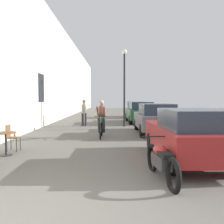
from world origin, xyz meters
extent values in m
plane|color=#5B5954|center=(0.00, 0.00, 0.00)|extent=(88.00, 88.00, 0.00)
cube|color=#B7AD99|center=(-3.45, 14.00, 4.03)|extent=(0.50, 68.00, 8.05)
cube|color=black|center=(-3.18, 11.98, 2.43)|extent=(0.04, 1.10, 1.70)
cylinder|color=black|center=(-2.17, 4.33, 0.01)|extent=(0.40, 0.40, 0.02)
cylinder|color=black|center=(-2.17, 4.33, 0.36)|extent=(0.05, 0.05, 0.67)
cylinder|color=brown|center=(-2.17, 4.33, 0.71)|extent=(0.64, 0.64, 0.02)
cylinder|color=black|center=(-2.01, 5.11, 0.23)|extent=(0.02, 0.02, 0.45)
cylinder|color=black|center=(-2.02, 4.79, 0.23)|extent=(0.02, 0.02, 0.45)
cylinder|color=black|center=(-2.33, 5.12, 0.23)|extent=(0.02, 0.02, 0.45)
cylinder|color=black|center=(-2.34, 4.80, 0.23)|extent=(0.02, 0.02, 0.45)
cube|color=brown|center=(-2.17, 4.95, 0.46)|extent=(0.39, 0.39, 0.02)
cube|color=brown|center=(-2.35, 4.96, 0.68)|extent=(0.03, 0.34, 0.42)
torus|color=black|center=(0.64, 7.44, 0.33)|extent=(0.06, 0.71, 0.71)
torus|color=black|center=(0.66, 8.49, 0.33)|extent=(0.06, 0.71, 0.71)
cylinder|color=#2D6B38|center=(0.66, 8.40, 0.61)|extent=(0.04, 0.21, 0.58)
cylinder|color=#2D6B38|center=(0.65, 7.90, 0.95)|extent=(0.05, 0.82, 0.14)
cylinder|color=#2D6B38|center=(0.64, 7.46, 0.67)|extent=(0.04, 0.09, 0.67)
cylinder|color=#2D6B38|center=(0.65, 7.99, 0.37)|extent=(0.05, 1.00, 0.12)
cylinder|color=black|center=(0.64, 7.49, 1.00)|extent=(0.52, 0.04, 0.03)
ellipsoid|color=black|center=(0.65, 8.31, 0.93)|extent=(0.12, 0.24, 0.06)
ellipsoid|color=brown|center=(0.65, 8.23, 1.21)|extent=(0.35, 0.36, 0.59)
sphere|color=tan|center=(0.65, 8.19, 1.60)|extent=(0.22, 0.22, 0.22)
cylinder|color=#26262D|center=(0.75, 8.15, 0.55)|extent=(0.14, 0.40, 0.75)
cylinder|color=#26262D|center=(0.55, 8.15, 0.55)|extent=(0.14, 0.40, 0.75)
cylinder|color=brown|center=(0.79, 7.83, 1.20)|extent=(0.09, 0.74, 0.48)
cylinder|color=brown|center=(0.50, 7.84, 1.20)|extent=(0.12, 0.75, 0.48)
cylinder|color=#26262D|center=(0.66, 11.06, 0.39)|extent=(0.14, 0.14, 0.79)
cylinder|color=#26262D|center=(0.46, 11.03, 0.39)|extent=(0.14, 0.14, 0.79)
ellipsoid|color=#38564C|center=(0.56, 11.05, 1.10)|extent=(0.37, 0.29, 0.62)
sphere|color=tan|center=(0.56, 11.05, 1.51)|extent=(0.22, 0.22, 0.22)
cylinder|color=#26262D|center=(-0.57, 12.82, 0.42)|extent=(0.14, 0.14, 0.84)
cylinder|color=#26262D|center=(-0.77, 12.85, 0.42)|extent=(0.14, 0.14, 0.84)
ellipsoid|color=#9E9384|center=(-0.67, 12.84, 1.17)|extent=(0.37, 0.28, 0.66)
sphere|color=brown|center=(-0.67, 12.84, 1.60)|extent=(0.22, 0.22, 0.22)
cylinder|color=black|center=(1.93, 12.69, 2.30)|extent=(0.12, 0.12, 4.60)
sphere|color=silver|center=(1.93, 12.69, 4.74)|extent=(0.32, 0.32, 0.32)
cube|color=maroon|center=(3.28, 3.69, 0.64)|extent=(1.80, 4.21, 0.68)
cube|color=#283342|center=(3.29, 3.19, 1.23)|extent=(1.49, 2.28, 0.51)
cylinder|color=black|center=(2.47, 5.06, 0.30)|extent=(0.20, 0.61, 0.60)
cylinder|color=black|center=(4.05, 5.08, 0.30)|extent=(0.20, 0.61, 0.60)
cylinder|color=black|center=(2.51, 2.30, 0.30)|extent=(0.20, 0.61, 0.60)
cube|color=#595960|center=(3.32, 9.39, 0.66)|extent=(1.79, 4.28, 0.70)
cube|color=#283342|center=(3.32, 8.88, 1.26)|extent=(1.50, 2.32, 0.52)
cylinder|color=black|center=(2.53, 10.80, 0.31)|extent=(0.20, 0.62, 0.62)
cylinder|color=black|center=(4.14, 10.80, 0.31)|extent=(0.20, 0.62, 0.62)
cylinder|color=black|center=(2.51, 7.98, 0.31)|extent=(0.20, 0.62, 0.62)
cylinder|color=black|center=(4.12, 7.97, 0.31)|extent=(0.20, 0.62, 0.62)
cube|color=#23512D|center=(3.18, 15.27, 0.66)|extent=(1.92, 4.37, 0.70)
cube|color=#283342|center=(3.20, 14.76, 1.28)|extent=(1.57, 2.38, 0.52)
cylinder|color=black|center=(2.33, 16.68, 0.31)|extent=(0.22, 0.63, 0.62)
cylinder|color=black|center=(3.96, 16.72, 0.31)|extent=(0.22, 0.63, 0.62)
cylinder|color=black|center=(2.41, 13.82, 0.31)|extent=(0.22, 0.63, 0.62)
cylinder|color=black|center=(4.04, 13.87, 0.31)|extent=(0.22, 0.63, 0.62)
cube|color=beige|center=(3.33, 20.69, 0.65)|extent=(1.80, 4.26, 0.69)
cube|color=#283342|center=(3.33, 20.19, 1.25)|extent=(1.50, 2.30, 0.51)
cylinder|color=black|center=(2.55, 22.10, 0.31)|extent=(0.20, 0.61, 0.61)
cylinder|color=black|center=(4.15, 22.08, 0.31)|extent=(0.20, 0.61, 0.61)
cylinder|color=black|center=(2.52, 19.31, 0.31)|extent=(0.20, 0.61, 0.61)
cylinder|color=black|center=(4.12, 19.29, 0.31)|extent=(0.20, 0.61, 0.61)
torus|color=black|center=(2.14, 2.70, 0.30)|extent=(0.17, 0.70, 0.69)
torus|color=black|center=(2.31, 1.26, 0.30)|extent=(0.18, 0.71, 0.70)
cube|color=#333338|center=(2.22, 1.98, 0.40)|extent=(0.33, 0.78, 0.28)
ellipsoid|color=maroon|center=(2.21, 2.08, 0.62)|extent=(0.34, 0.55, 0.24)
cube|color=black|center=(2.26, 1.71, 0.60)|extent=(0.29, 0.47, 0.10)
cylinder|color=black|center=(2.15, 2.60, 0.85)|extent=(0.62, 0.10, 0.03)
camera|label=1|loc=(1.14, -3.47, 1.77)|focal=40.44mm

